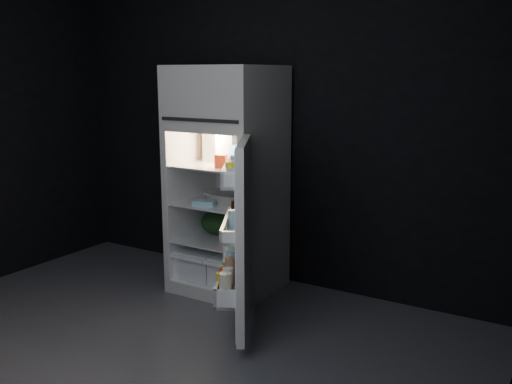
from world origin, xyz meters
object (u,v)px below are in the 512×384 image
Objects in this scene: milk_jug at (217,147)px; yogurt_tray at (239,240)px; refrigerator at (229,172)px; fridge_door at (239,237)px; egg_carton at (230,200)px.

yogurt_tray is (0.31, -0.15, -0.69)m from milk_jug.
refrigerator is 0.23m from milk_jug.
milk_jug is 0.85× the size of yogurt_tray.
milk_jug is at bearing 166.69° from refrigerator.
fridge_door is 4.34× the size of yogurt_tray.
refrigerator is 0.55m from yogurt_tray.
refrigerator is 7.42× the size of milk_jug.
milk_jug is (-0.69, 0.73, 0.47)m from fridge_door.
milk_jug is 0.47m from egg_carton.
yogurt_tray is at bearing -33.91° from refrigerator.
fridge_door reaches higher than milk_jug.
milk_jug is at bearing 148.03° from egg_carton.
yogurt_tray is (0.17, -0.12, -0.50)m from refrigerator.
refrigerator reaches higher than yogurt_tray.
yogurt_tray is (0.08, 0.00, -0.31)m from egg_carton.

